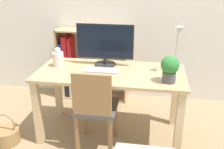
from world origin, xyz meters
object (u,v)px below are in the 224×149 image
at_px(monitor, 105,43).
at_px(keyboard, 101,70).
at_px(bookshelf, 80,67).
at_px(potted_plant, 170,68).
at_px(vase, 58,58).
at_px(chair, 95,107).
at_px(desk_lamp, 178,45).
at_px(basket, 7,135).

relative_size(monitor, keyboard, 1.68).
bearing_deg(bookshelf, potted_plant, -41.53).
distance_m(vase, potted_plant, 1.17).
bearing_deg(keyboard, vase, 170.73).
height_order(monitor, bookshelf, monitor).
xyz_separation_m(keyboard, bookshelf, (-0.47, 0.84, -0.31)).
relative_size(keyboard, chair, 0.42).
bearing_deg(keyboard, chair, -91.89).
bearing_deg(desk_lamp, keyboard, -172.83).
relative_size(vase, basket, 0.61).
bearing_deg(monitor, potted_plant, -28.59).
bearing_deg(vase, potted_plant, -12.19).
bearing_deg(desk_lamp, basket, -165.61).
xyz_separation_m(desk_lamp, potted_plant, (-0.07, -0.26, -0.15)).
distance_m(keyboard, potted_plant, 0.70).
height_order(keyboard, vase, vase).
bearing_deg(bookshelf, desk_lamp, -31.61).
bearing_deg(vase, basket, -138.30).
bearing_deg(keyboard, monitor, 88.72).
xyz_separation_m(bookshelf, basket, (-0.48, -1.18, -0.34)).
height_order(monitor, keyboard, monitor).
distance_m(monitor, keyboard, 0.30).
height_order(desk_lamp, potted_plant, desk_lamp).
bearing_deg(basket, potted_plant, 6.08).
relative_size(potted_plant, chair, 0.29).
height_order(keyboard, bookshelf, bookshelf).
bearing_deg(monitor, basket, -150.93).
bearing_deg(basket, keyboard, 19.70).
bearing_deg(potted_plant, vase, 167.81).
bearing_deg(potted_plant, bookshelf, 138.47).
height_order(monitor, vase, monitor).
bearing_deg(vase, keyboard, -9.27).
distance_m(keyboard, desk_lamp, 0.79).
height_order(vase, desk_lamp, desk_lamp).
relative_size(bookshelf, basket, 2.85).
bearing_deg(keyboard, desk_lamp, 7.17).
bearing_deg(bookshelf, basket, -112.31).
xyz_separation_m(vase, potted_plant, (1.15, -0.25, 0.05)).
distance_m(vase, basket, 0.96).
bearing_deg(keyboard, potted_plant, -14.26).
xyz_separation_m(keyboard, basket, (-0.95, -0.34, -0.65)).
relative_size(desk_lamp, bookshelf, 0.49).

